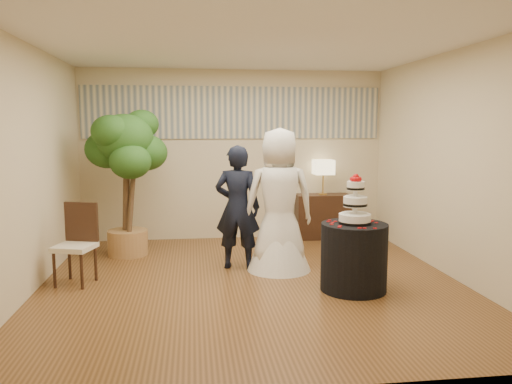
{
  "coord_description": "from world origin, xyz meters",
  "views": [
    {
      "loc": [
        -0.69,
        -5.79,
        1.86
      ],
      "look_at": [
        0.1,
        0.4,
        1.05
      ],
      "focal_mm": 35.0,
      "sensor_mm": 36.0,
      "label": 1
    }
  ],
  "objects": [
    {
      "name": "floor",
      "position": [
        0.0,
        0.0,
        0.0
      ],
      "size": [
        5.0,
        5.0,
        0.0
      ],
      "primitive_type": "cube",
      "color": "brown",
      "rests_on": "ground"
    },
    {
      "name": "ceiling",
      "position": [
        0.0,
        0.0,
        2.8
      ],
      "size": [
        5.0,
        5.0,
        0.0
      ],
      "primitive_type": "cube",
      "color": "white",
      "rests_on": "wall_back"
    },
    {
      "name": "wall_back",
      "position": [
        0.0,
        2.5,
        1.4
      ],
      "size": [
        5.0,
        0.06,
        2.8
      ],
      "primitive_type": "cube",
      "color": "beige",
      "rests_on": "ground"
    },
    {
      "name": "wall_front",
      "position": [
        0.0,
        -2.5,
        1.4
      ],
      "size": [
        5.0,
        0.06,
        2.8
      ],
      "primitive_type": "cube",
      "color": "beige",
      "rests_on": "ground"
    },
    {
      "name": "wall_left",
      "position": [
        -2.5,
        0.0,
        1.4
      ],
      "size": [
        0.06,
        5.0,
        2.8
      ],
      "primitive_type": "cube",
      "color": "beige",
      "rests_on": "ground"
    },
    {
      "name": "wall_right",
      "position": [
        2.5,
        0.0,
        1.4
      ],
      "size": [
        0.06,
        5.0,
        2.8
      ],
      "primitive_type": "cube",
      "color": "beige",
      "rests_on": "ground"
    },
    {
      "name": "mural_border",
      "position": [
        0.0,
        2.48,
        2.1
      ],
      "size": [
        4.9,
        0.02,
        0.85
      ],
      "primitive_type": "cube",
      "color": "#A7A797",
      "rests_on": "wall_back"
    },
    {
      "name": "groom",
      "position": [
        -0.11,
        0.65,
        0.82
      ],
      "size": [
        0.68,
        0.53,
        1.63
      ],
      "primitive_type": "imported",
      "rotation": [
        0.0,
        0.0,
        2.88
      ],
      "color": "black",
      "rests_on": "floor"
    },
    {
      "name": "bride",
      "position": [
        0.42,
        0.51,
        0.93
      ],
      "size": [
        0.92,
        0.85,
        1.86
      ],
      "primitive_type": "imported",
      "rotation": [
        0.0,
        0.0,
        3.15
      ],
      "color": "white",
      "rests_on": "floor"
    },
    {
      "name": "cake_table",
      "position": [
        1.12,
        -0.42,
        0.39
      ],
      "size": [
        0.99,
        0.99,
        0.78
      ],
      "primitive_type": "cylinder",
      "rotation": [
        0.0,
        0.0,
        -0.4
      ],
      "color": "black",
      "rests_on": "floor"
    },
    {
      "name": "wedding_cake",
      "position": [
        1.12,
        -0.42,
        1.06
      ],
      "size": [
        0.37,
        0.37,
        0.57
      ],
      "primitive_type": null,
      "color": "white",
      "rests_on": "cake_table"
    },
    {
      "name": "console",
      "position": [
        1.47,
        2.28,
        0.37
      ],
      "size": [
        0.9,
        0.42,
        0.74
      ],
      "primitive_type": "cube",
      "rotation": [
        0.0,
        0.0,
        -0.03
      ],
      "color": "#311D11",
      "rests_on": "floor"
    },
    {
      "name": "table_lamp",
      "position": [
        1.47,
        2.28,
        1.03
      ],
      "size": [
        0.32,
        0.32,
        0.58
      ],
      "primitive_type": null,
      "color": "#CFBC88",
      "rests_on": "console"
    },
    {
      "name": "ficus_tree",
      "position": [
        -1.65,
        1.53,
        1.08
      ],
      "size": [
        1.45,
        1.45,
        2.17
      ],
      "primitive_type": null,
      "rotation": [
        0.0,
        0.0,
        2.49
      ],
      "color": "#28571B",
      "rests_on": "floor"
    },
    {
      "name": "side_chair",
      "position": [
        -2.1,
        0.21,
        0.48
      ],
      "size": [
        0.55,
        0.57,
        0.96
      ],
      "primitive_type": null,
      "rotation": [
        0.0,
        0.0,
        -0.28
      ],
      "color": "#311D11",
      "rests_on": "floor"
    }
  ]
}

